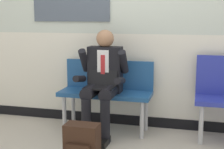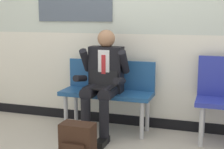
{
  "view_description": "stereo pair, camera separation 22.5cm",
  "coord_description": "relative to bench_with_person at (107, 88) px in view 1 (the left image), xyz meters",
  "views": [
    {
      "loc": [
        0.81,
        -3.37,
        1.41
      ],
      "look_at": [
        -0.14,
        0.2,
        0.75
      ],
      "focal_mm": 52.89,
      "sensor_mm": 36.0,
      "label": 1
    },
    {
      "loc": [
        1.02,
        -3.3,
        1.41
      ],
      "look_at": [
        -0.14,
        0.2,
        0.75
      ],
      "focal_mm": 52.89,
      "sensor_mm": 36.0,
      "label": 2
    }
  ],
  "objects": [
    {
      "name": "ground_plane",
      "position": [
        0.28,
        -0.46,
        -0.52
      ],
      "size": [
        18.0,
        18.0,
        0.0
      ],
      "primitive_type": "plane",
      "color": "#B2A899"
    },
    {
      "name": "station_wall",
      "position": [
        0.26,
        0.28,
        0.91
      ],
      "size": [
        5.98,
        0.16,
        2.87
      ],
      "color": "beige",
      "rests_on": "ground"
    },
    {
      "name": "backpack",
      "position": [
        0.05,
        -1.04,
        -0.32
      ],
      "size": [
        0.32,
        0.22,
        0.4
      ],
      "color": "#331E14",
      "rests_on": "ground"
    },
    {
      "name": "person_seated",
      "position": [
        0.0,
        -0.19,
        0.15
      ],
      "size": [
        0.57,
        0.7,
        1.25
      ],
      "color": "black",
      "rests_on": "ground"
    },
    {
      "name": "bench_with_person",
      "position": [
        0.0,
        0.0,
        0.0
      ],
      "size": [
        1.12,
        0.42,
        0.86
      ],
      "color": "navy",
      "rests_on": "ground"
    }
  ]
}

